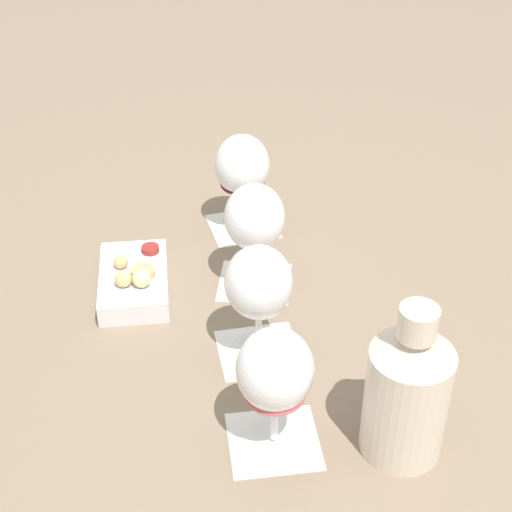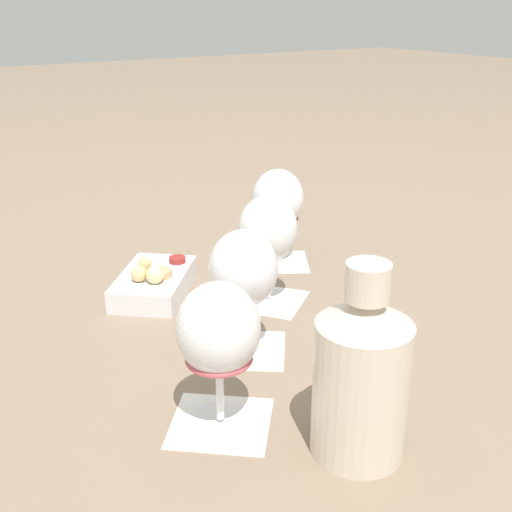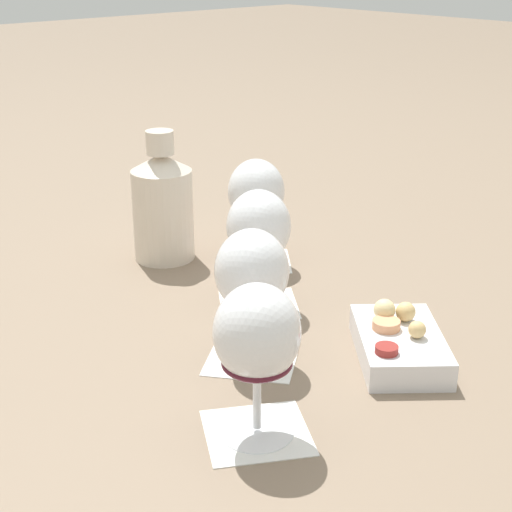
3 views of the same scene
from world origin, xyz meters
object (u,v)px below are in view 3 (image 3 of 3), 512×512
at_px(wine_glass_2, 252,278).
at_px(ceramic_vase, 163,204).
at_px(snack_dish, 399,343).
at_px(wine_glass_3, 257,340).
at_px(wine_glass_0, 256,196).
at_px(wine_glass_1, 259,232).

relative_size(wine_glass_2, ceramic_vase, 0.80).
distance_m(ceramic_vase, snack_dish, 0.45).
height_order(wine_glass_3, snack_dish, wine_glass_3).
distance_m(wine_glass_0, ceramic_vase, 0.15).
height_order(wine_glass_2, wine_glass_3, same).
relative_size(wine_glass_2, snack_dish, 0.88).
relative_size(wine_glass_0, wine_glass_1, 1.00).
bearing_deg(wine_glass_3, wine_glass_1, -132.87).
distance_m(wine_glass_1, snack_dish, 0.24).
bearing_deg(ceramic_vase, snack_dish, 92.07).
height_order(wine_glass_0, wine_glass_3, same).
relative_size(ceramic_vase, snack_dish, 1.11).
xyz_separation_m(wine_glass_0, wine_glass_1, (0.10, 0.12, -0.00)).
bearing_deg(wine_glass_0, ceramic_vase, -49.71).
height_order(wine_glass_1, snack_dish, wine_glass_1).
xyz_separation_m(wine_glass_2, wine_glass_3, (0.10, 0.12, 0.00)).
bearing_deg(wine_glass_1, wine_glass_2, 44.43).
xyz_separation_m(wine_glass_0, wine_glass_2, (0.21, 0.22, -0.00)).
distance_m(wine_glass_0, wine_glass_2, 0.31).
relative_size(wine_glass_0, snack_dish, 0.88).
xyz_separation_m(wine_glass_0, ceramic_vase, (0.09, -0.11, -0.02)).
bearing_deg(snack_dish, wine_glass_2, -40.93).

